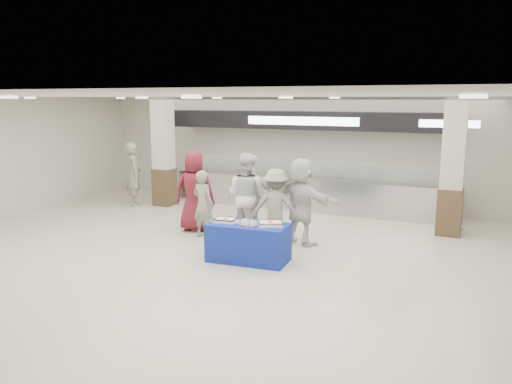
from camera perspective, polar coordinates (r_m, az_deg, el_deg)
The scene contains 15 objects.
ground at distance 9.78m, azimuth -5.09°, elevation -8.21°, with size 14.00×14.00×0.00m, color beige.
serving_line at distance 14.33m, azimuth 5.60°, elevation 2.57°, with size 8.70×0.85×2.80m.
column_left at distance 15.05m, azimuth -10.52°, elevation 4.25°, with size 0.55×0.55×3.20m.
column_right at distance 12.35m, azimuth 21.54°, elevation 2.33°, with size 0.55×0.55×3.20m.
display_table at distance 9.82m, azimuth -0.87°, elevation -5.79°, with size 1.55×0.78×0.75m, color #162C99.
sheet_cake_left at distance 9.89m, azimuth -3.53°, elevation -3.18°, with size 0.45×0.37×0.09m.
sheet_cake_right at distance 9.58m, azimuth 1.67°, elevation -3.60°, with size 0.57×0.52×0.10m.
cupcake_tray at distance 9.68m, azimuth -0.98°, elevation -3.53°, with size 0.49×0.43×0.07m.
civilian_maroon at distance 12.05m, azimuth -7.04°, elevation 0.11°, with size 0.95×0.62×1.94m, color maroon.
soldier_a at distance 11.44m, azimuth -6.06°, elevation -1.40°, with size 0.57×0.37×1.56m, color gray.
chef_tall at distance 11.28m, azimuth -1.09°, elevation -0.46°, with size 0.95×0.74×1.96m, color white.
chef_short at distance 11.45m, azimuth -0.54°, elevation -0.64°, with size 1.07×0.45×1.83m, color white.
soldier_b at distance 10.87m, azimuth 2.24°, elevation -1.70°, with size 1.08×0.62×1.66m, color gray.
civilian_white at distance 10.88m, azimuth 5.19°, elevation -1.07°, with size 1.77×0.56×1.91m, color silver.
soldier_bg at distance 15.21m, azimuth -13.78°, elevation 1.98°, with size 0.69×0.45×1.89m, color gray.
Camera 1 is at (4.63, -8.02, 3.15)m, focal length 35.00 mm.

